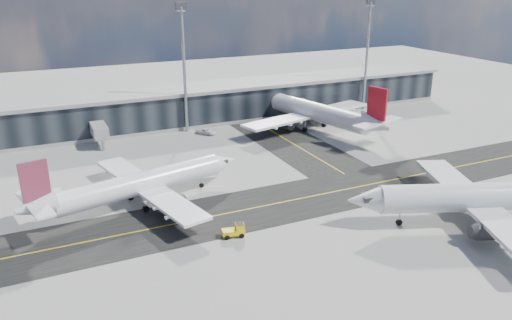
% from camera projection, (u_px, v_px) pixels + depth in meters
% --- Properties ---
extents(ground, '(300.00, 300.00, 0.00)m').
position_uv_depth(ground, '(283.00, 215.00, 75.76)').
color(ground, gray).
rests_on(ground, ground).
extents(taxiway_lanes, '(180.00, 63.00, 0.03)m').
position_uv_depth(taxiway_lanes, '(274.00, 185.00, 86.44)').
color(taxiway_lanes, black).
rests_on(taxiway_lanes, ground).
extents(terminal_concourse, '(152.00, 19.80, 8.80)m').
position_uv_depth(terminal_concourse, '(178.00, 108.00, 121.11)').
color(terminal_concourse, black).
rests_on(terminal_concourse, ground).
extents(floodlight_masts, '(102.50, 0.70, 28.90)m').
position_uv_depth(floodlight_masts, '(184.00, 64.00, 111.22)').
color(floodlight_masts, gray).
rests_on(floodlight_masts, ground).
extents(airliner_af, '(36.13, 31.04, 10.79)m').
position_uv_depth(airliner_af, '(139.00, 184.00, 77.70)').
color(airliner_af, white).
rests_on(airliner_af, ground).
extents(airliner_redtail, '(36.95, 42.96, 12.87)m').
position_uv_depth(airliner_redtail, '(314.00, 112.00, 116.94)').
color(airliner_redtail, white).
rests_on(airliner_redtail, ground).
extents(airliner_near, '(40.10, 34.68, 12.32)m').
position_uv_depth(airliner_near, '(490.00, 197.00, 71.97)').
color(airliner_near, silver).
rests_on(airliner_near, ground).
extents(baggage_tug, '(3.31, 2.10, 1.93)m').
position_uv_depth(baggage_tug, '(235.00, 230.00, 69.08)').
color(baggage_tug, yellow).
rests_on(baggage_tug, ground).
extents(service_van, '(4.54, 5.00, 1.29)m').
position_uv_depth(service_van, '(206.00, 131.00, 114.29)').
color(service_van, white).
rests_on(service_van, ground).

